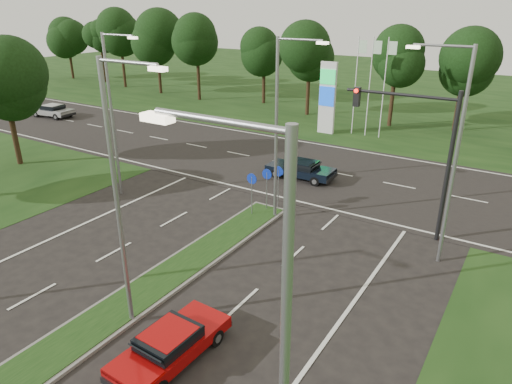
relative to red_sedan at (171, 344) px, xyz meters
The scene contains 16 objects.
verge_far 49.77m from the red_sedan, 93.75° to the left, with size 160.00×50.00×0.02m, color black.
cross_road 18.95m from the red_sedan, 99.89° to the left, with size 160.00×12.00×0.02m, color black.
median_kerb 3.56m from the red_sedan, 157.59° to the right, with size 2.00×26.00×0.12m, color slate.
streetlight_median_near 5.06m from the red_sedan, 163.69° to the left, with size 2.53×0.22×9.00m.
streetlight_median_far 11.78m from the red_sedan, 101.93° to the left, with size 2.53×0.22×9.00m.
streetlight_left_far 15.12m from the red_sedan, 143.15° to the left, with size 2.53×0.22×9.00m.
streetlight_right_far 12.83m from the red_sedan, 62.51° to the left, with size 2.53×0.22×9.00m.
streetlight_right_near 7.88m from the red_sedan, 31.06° to the right, with size 2.53×0.22×9.00m.
traffic_signal 13.86m from the red_sedan, 72.72° to the left, with size 5.10×0.42×7.00m.
median_signs 11.58m from the red_sedan, 106.39° to the left, with size 1.16×1.76×2.38m.
gas_pylon 28.71m from the red_sedan, 104.26° to the left, with size 5.80×1.26×8.00m.
tree_left_far 23.49m from the red_sedan, 157.89° to the left, with size 5.20×5.20×8.86m.
treeline_far 35.29m from the red_sedan, 95.20° to the left, with size 6.00×6.00×9.90m.
red_sedan is the anchor object (origin of this frame).
navy_sedan 17.05m from the red_sedan, 103.50° to the left, with size 4.30×1.86×1.17m.
far_car_a 37.56m from the red_sedan, 149.92° to the left, with size 4.44×2.27×1.23m.
Camera 1 is at (11.49, -2.74, 10.32)m, focal length 32.00 mm.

